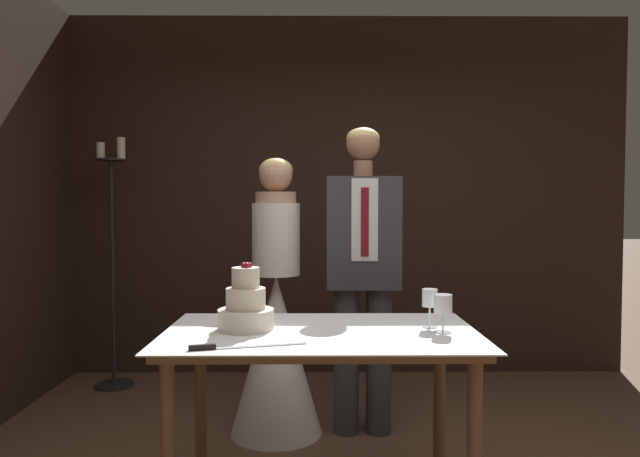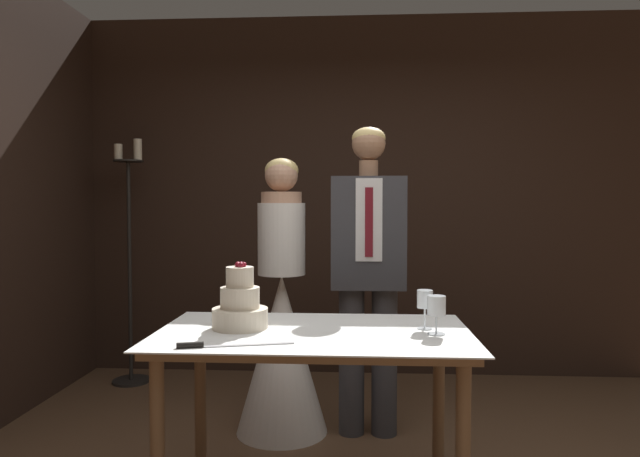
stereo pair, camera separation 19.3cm
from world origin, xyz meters
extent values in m
cube|color=black|center=(0.00, 2.31, 1.42)|extent=(4.52, 0.12, 2.84)
cylinder|color=brown|center=(-0.76, 0.40, 0.39)|extent=(0.06, 0.06, 0.77)
cylinder|color=brown|center=(0.39, 0.40, 0.39)|extent=(0.06, 0.06, 0.77)
cube|color=brown|center=(-0.19, 0.10, 0.79)|extent=(1.27, 0.73, 0.03)
cube|color=white|center=(-0.19, 0.10, 0.81)|extent=(1.33, 0.79, 0.01)
cylinder|color=beige|center=(-0.51, 0.13, 0.86)|extent=(0.24, 0.24, 0.09)
cylinder|color=beige|center=(-0.51, 0.13, 0.95)|extent=(0.17, 0.17, 0.09)
cylinder|color=beige|center=(-0.51, 0.13, 1.04)|extent=(0.12, 0.12, 0.09)
sphere|color=maroon|center=(-0.49, 0.14, 1.09)|extent=(0.02, 0.02, 0.02)
sphere|color=maroon|center=(-0.51, 0.15, 1.09)|extent=(0.02, 0.02, 0.02)
sphere|color=maroon|center=(-0.52, 0.14, 1.09)|extent=(0.02, 0.02, 0.02)
sphere|color=maroon|center=(-0.52, 0.13, 1.09)|extent=(0.02, 0.02, 0.02)
sphere|color=maroon|center=(-0.50, 0.11, 1.09)|extent=(0.02, 0.02, 0.02)
cube|color=silver|center=(-0.41, -0.16, 0.82)|extent=(0.34, 0.10, 0.00)
cylinder|color=black|center=(-0.63, -0.22, 0.83)|extent=(0.10, 0.05, 0.02)
cylinder|color=silver|center=(0.32, 0.06, 0.82)|extent=(0.07, 0.07, 0.00)
cylinder|color=silver|center=(0.32, 0.06, 0.86)|extent=(0.01, 0.01, 0.08)
cylinder|color=silver|center=(0.32, 0.06, 0.94)|extent=(0.08, 0.08, 0.08)
cylinder|color=maroon|center=(0.32, 0.06, 0.91)|extent=(0.06, 0.06, 0.02)
cylinder|color=silver|center=(0.29, 0.16, 0.82)|extent=(0.06, 0.06, 0.00)
cylinder|color=silver|center=(0.29, 0.16, 0.86)|extent=(0.01, 0.01, 0.09)
cylinder|color=silver|center=(0.29, 0.16, 0.94)|extent=(0.07, 0.07, 0.08)
cone|color=white|center=(-0.44, 1.02, 0.47)|extent=(0.54, 0.54, 0.94)
cylinder|color=white|center=(-0.44, 1.02, 1.15)|extent=(0.28, 0.28, 0.42)
cylinder|color=tan|center=(-0.44, 1.02, 1.39)|extent=(0.24, 0.24, 0.06)
sphere|color=tan|center=(-0.44, 1.02, 1.52)|extent=(0.19, 0.19, 0.19)
ellipsoid|color=#D6B770|center=(-0.44, 1.04, 1.55)|extent=(0.20, 0.20, 0.15)
cylinder|color=#38383D|center=(-0.03, 1.02, 0.43)|extent=(0.15, 0.15, 0.86)
cylinder|color=#38383D|center=(0.16, 1.02, 0.43)|extent=(0.15, 0.15, 0.86)
cube|color=#38383D|center=(0.07, 1.02, 1.19)|extent=(0.43, 0.24, 0.65)
cube|color=white|center=(0.07, 0.90, 1.27)|extent=(0.15, 0.01, 0.47)
cube|color=maroon|center=(0.07, 0.89, 1.25)|extent=(0.04, 0.01, 0.39)
cylinder|color=#A37556|center=(0.07, 1.02, 1.56)|extent=(0.11, 0.11, 0.09)
sphere|color=#A37556|center=(0.07, 1.02, 1.70)|extent=(0.19, 0.19, 0.19)
ellipsoid|color=#D6B770|center=(0.07, 1.03, 1.74)|extent=(0.19, 0.19, 0.13)
cylinder|color=black|center=(-1.71, 1.90, 0.01)|extent=(0.28, 0.28, 0.02)
cylinder|color=black|center=(-1.71, 1.90, 0.85)|extent=(0.03, 0.03, 1.65)
cylinder|color=black|center=(-1.71, 1.90, 1.68)|extent=(0.22, 0.22, 0.01)
cylinder|color=beige|center=(-1.79, 1.90, 1.75)|extent=(0.06, 0.06, 0.12)
cylinder|color=beige|center=(-1.64, 1.90, 1.76)|extent=(0.06, 0.06, 0.16)
camera|label=1|loc=(-0.21, -2.30, 1.35)|focal=32.00mm
camera|label=2|loc=(-0.02, -2.30, 1.35)|focal=32.00mm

